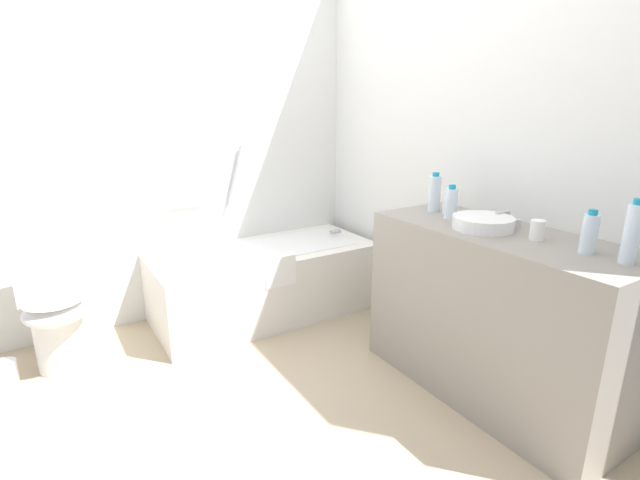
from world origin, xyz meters
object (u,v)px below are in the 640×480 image
Objects in this scene: sink_basin at (483,223)px; water_bottle_0 at (434,193)px; water_bottle_1 at (451,203)px; water_bottle_3 at (632,234)px; sink_faucet at (506,218)px; toilet_paper_roll at (7,372)px; toilet at (55,312)px; water_bottle_2 at (589,233)px; bathtub at (265,279)px; drinking_glass_0 at (537,230)px; drinking_glass_1 at (448,205)px.

water_bottle_0 is (0.07, 0.41, 0.07)m from sink_basin.
water_bottle_3 reaches higher than water_bottle_1.
sink_faucet reaches higher than toilet_paper_roll.
toilet is 2.77m from water_bottle_2.
toilet is 2.54m from sink_faucet.
water_bottle_2 is 1.49× the size of toilet_paper_roll.
bathtub is 1.71m from sink_faucet.
water_bottle_2 is (1.91, -1.90, 0.64)m from toilet.
water_bottle_1 reaches higher than toilet.
sink_basin is 0.42m from water_bottle_0.
water_bottle_2 is at bearing 42.47° from toilet.
toilet is 2.98× the size of water_bottle_0.
bathtub is at bearing 86.98° from toilet.
water_bottle_0 is 1.80× the size of toilet_paper_roll.
sink_faucet is at bearing 75.58° from water_bottle_2.
drinking_glass_0 is 2.86m from toilet_paper_roll.
water_bottle_1 is at bearing 122.84° from sink_faucet.
sink_basin is at bearing 180.00° from sink_faucet.
drinking_glass_0 is (1.91, -1.67, 0.60)m from toilet.
water_bottle_3 is (1.91, -2.05, 0.67)m from toilet.
water_bottle_2 reaches higher than sink_basin.
drinking_glass_1 is 2.61m from toilet_paper_roll.
water_bottle_3 is (0.05, -0.64, 0.09)m from sink_basin.
water_bottle_3 reaches higher than sink_faucet.
drinking_glass_1 is (-0.08, 0.32, 0.02)m from sink_faucet.
water_bottle_1 is at bearing -105.03° from water_bottle_0.
water_bottle_1 is at bearing 83.93° from sink_basin.
water_bottle_3 is (-0.12, -0.64, 0.09)m from sink_faucet.
water_bottle_2 is 2.05× the size of drinking_glass_0.
sink_basin reaches higher than toilet_paper_roll.
bathtub is 10.24× the size of sink_faucet.
water_bottle_2 is at bearing -104.42° from sink_faucet.
sink_basin is at bearing -106.93° from drinking_glass_1.
water_bottle_1 is at bearing 92.22° from water_bottle_2.
toilet is at bearing 152.45° from water_bottle_0.
water_bottle_1 is at bearing 55.27° from toilet.
water_bottle_2 is 0.72× the size of water_bottle_3.
toilet_paper_roll is (-2.13, 1.37, -0.85)m from sink_basin.
drinking_glass_1 reaches higher than sink_basin.
water_bottle_0 is 0.11m from drinking_glass_1.
water_bottle_0 reaches higher than toilet.
water_bottle_1 is 0.71× the size of water_bottle_3.
bathtub reaches higher than drinking_glass_0.
sink_basin is 0.49m from water_bottle_2.
water_bottle_2 is (0.59, -1.89, 0.70)m from bathtub.
water_bottle_3 reaches higher than drinking_glass_1.
water_bottle_2 is at bearing -83.76° from sink_basin.
drinking_glass_0 is at bearing -91.29° from water_bottle_0.
bathtub reaches higher than water_bottle_3.
bathtub is at bearing 116.89° from sink_faucet.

